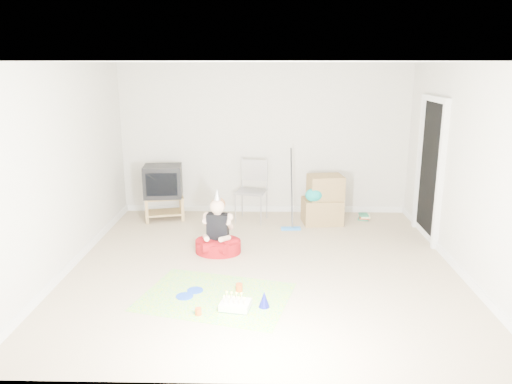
{
  "coord_description": "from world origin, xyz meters",
  "views": [
    {
      "loc": [
        0.05,
        -6.11,
        2.59
      ],
      "look_at": [
        -0.1,
        0.4,
        0.9
      ],
      "focal_mm": 35.0,
      "sensor_mm": 36.0,
      "label": 1
    }
  ],
  "objects_px": {
    "tv_stand": "(164,206)",
    "seated_woman": "(218,239)",
    "folding_chair": "(251,191)",
    "cardboard_boxes": "(323,201)",
    "crt_tv": "(163,181)",
    "birthday_cake": "(235,305)"
  },
  "relations": [
    {
      "from": "crt_tv",
      "to": "cardboard_boxes",
      "type": "bearing_deg",
      "value": -9.1
    },
    {
      "from": "cardboard_boxes",
      "to": "folding_chair",
      "type": "bearing_deg",
      "value": 175.98
    },
    {
      "from": "folding_chair",
      "to": "seated_woman",
      "type": "xyz_separation_m",
      "value": [
        -0.42,
        -1.46,
        -0.31
      ]
    },
    {
      "from": "tv_stand",
      "to": "cardboard_boxes",
      "type": "height_order",
      "value": "cardboard_boxes"
    },
    {
      "from": "crt_tv",
      "to": "cardboard_boxes",
      "type": "xyz_separation_m",
      "value": [
        2.67,
        -0.13,
        -0.29
      ]
    },
    {
      "from": "folding_chair",
      "to": "cardboard_boxes",
      "type": "relative_size",
      "value": 1.31
    },
    {
      "from": "cardboard_boxes",
      "to": "seated_woman",
      "type": "xyz_separation_m",
      "value": [
        -1.61,
        -1.38,
        -0.18
      ]
    },
    {
      "from": "crt_tv",
      "to": "folding_chair",
      "type": "relative_size",
      "value": 0.58
    },
    {
      "from": "tv_stand",
      "to": "birthday_cake",
      "type": "xyz_separation_m",
      "value": [
        1.41,
        -3.18,
        -0.2
      ]
    },
    {
      "from": "crt_tv",
      "to": "folding_chair",
      "type": "distance_m",
      "value": 1.49
    },
    {
      "from": "birthday_cake",
      "to": "crt_tv",
      "type": "bearing_deg",
      "value": 113.93
    },
    {
      "from": "tv_stand",
      "to": "crt_tv",
      "type": "height_order",
      "value": "crt_tv"
    },
    {
      "from": "seated_woman",
      "to": "birthday_cake",
      "type": "relative_size",
      "value": 2.6
    },
    {
      "from": "cardboard_boxes",
      "to": "birthday_cake",
      "type": "bearing_deg",
      "value": -112.41
    },
    {
      "from": "folding_chair",
      "to": "seated_woman",
      "type": "relative_size",
      "value": 1.14
    },
    {
      "from": "tv_stand",
      "to": "crt_tv",
      "type": "bearing_deg",
      "value": -68.2
    },
    {
      "from": "crt_tv",
      "to": "cardboard_boxes",
      "type": "distance_m",
      "value": 2.69
    },
    {
      "from": "crt_tv",
      "to": "seated_woman",
      "type": "distance_m",
      "value": 1.9
    },
    {
      "from": "tv_stand",
      "to": "cardboard_boxes",
      "type": "bearing_deg",
      "value": -2.75
    },
    {
      "from": "tv_stand",
      "to": "folding_chair",
      "type": "height_order",
      "value": "folding_chair"
    },
    {
      "from": "folding_chair",
      "to": "cardboard_boxes",
      "type": "xyz_separation_m",
      "value": [
        1.19,
        -0.08,
        -0.13
      ]
    },
    {
      "from": "tv_stand",
      "to": "seated_woman",
      "type": "xyz_separation_m",
      "value": [
        1.06,
        -1.51,
        -0.04
      ]
    }
  ]
}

